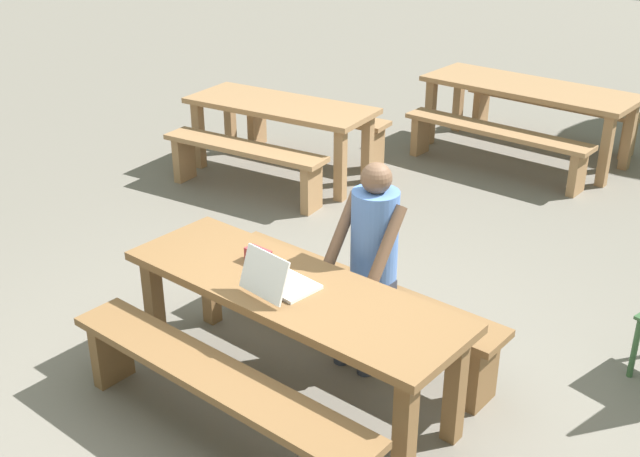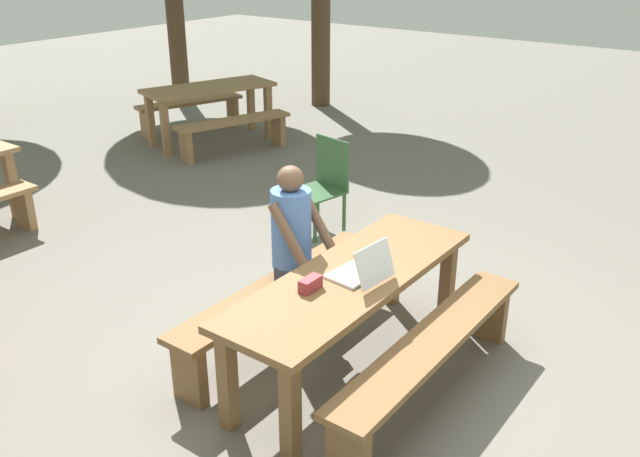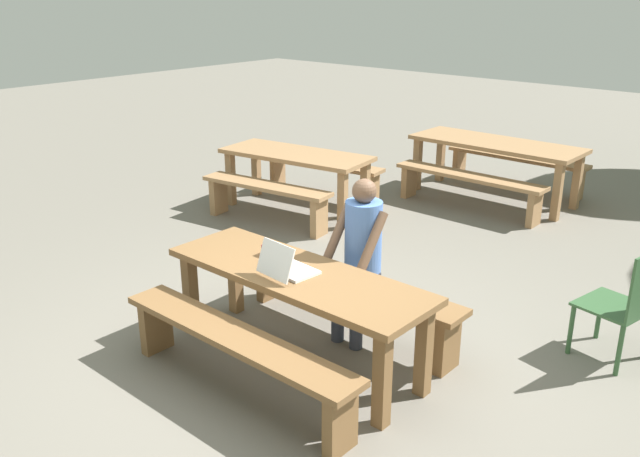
{
  "view_description": "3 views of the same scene",
  "coord_description": "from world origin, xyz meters",
  "px_view_note": "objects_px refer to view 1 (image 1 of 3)",
  "views": [
    {
      "loc": [
        2.51,
        -2.78,
        2.82
      ],
      "look_at": [
        -0.0,
        0.25,
        0.96
      ],
      "focal_mm": 44.2,
      "sensor_mm": 36.0,
      "label": 1
    },
    {
      "loc": [
        -3.22,
        -2.14,
        2.71
      ],
      "look_at": [
        -0.0,
        0.25,
        0.96
      ],
      "focal_mm": 38.43,
      "sensor_mm": 36.0,
      "label": 2
    },
    {
      "loc": [
        2.96,
        -3.13,
        2.6
      ],
      "look_at": [
        -0.0,
        0.25,
        0.96
      ],
      "focal_mm": 37.71,
      "sensor_mm": 36.0,
      "label": 3
    }
  ],
  "objects_px": {
    "laptop": "(278,281)",
    "picnic_table_front": "(291,302)",
    "person_seated": "(370,252)",
    "picnic_table_mid": "(280,115)",
    "small_pouch": "(258,256)",
    "picnic_table_distant": "(528,95)"
  },
  "relations": [
    {
      "from": "small_pouch",
      "to": "picnic_table_distant",
      "type": "height_order",
      "value": "small_pouch"
    },
    {
      "from": "laptop",
      "to": "person_seated",
      "type": "height_order",
      "value": "person_seated"
    },
    {
      "from": "picnic_table_front",
      "to": "person_seated",
      "type": "relative_size",
      "value": 1.6
    },
    {
      "from": "picnic_table_front",
      "to": "picnic_table_distant",
      "type": "relative_size",
      "value": 0.96
    },
    {
      "from": "picnic_table_front",
      "to": "small_pouch",
      "type": "height_order",
      "value": "small_pouch"
    },
    {
      "from": "picnic_table_front",
      "to": "picnic_table_mid",
      "type": "xyz_separation_m",
      "value": [
        -2.37,
        2.52,
        0.01
      ]
    },
    {
      "from": "picnic_table_distant",
      "to": "picnic_table_front",
      "type": "bearing_deg",
      "value": -79.64
    },
    {
      "from": "picnic_table_front",
      "to": "picnic_table_distant",
      "type": "bearing_deg",
      "value": 100.18
    },
    {
      "from": "picnic_table_front",
      "to": "person_seated",
      "type": "bearing_deg",
      "value": 77.17
    },
    {
      "from": "small_pouch",
      "to": "person_seated",
      "type": "distance_m",
      "value": 0.65
    },
    {
      "from": "person_seated",
      "to": "picnic_table_front",
      "type": "bearing_deg",
      "value": -102.83
    },
    {
      "from": "picnic_table_front",
      "to": "picnic_table_mid",
      "type": "relative_size",
      "value": 1.08
    },
    {
      "from": "picnic_table_front",
      "to": "picnic_table_mid",
      "type": "height_order",
      "value": "picnic_table_mid"
    },
    {
      "from": "person_seated",
      "to": "picnic_table_mid",
      "type": "xyz_separation_m",
      "value": [
        -2.5,
        1.97,
        -0.13
      ]
    },
    {
      "from": "picnic_table_front",
      "to": "person_seated",
      "type": "height_order",
      "value": "person_seated"
    },
    {
      "from": "laptop",
      "to": "picnic_table_front",
      "type": "bearing_deg",
      "value": -95.44
    },
    {
      "from": "picnic_table_front",
      "to": "small_pouch",
      "type": "bearing_deg",
      "value": 165.66
    },
    {
      "from": "person_seated",
      "to": "picnic_table_distant",
      "type": "relative_size",
      "value": 0.6
    },
    {
      "from": "picnic_table_front",
      "to": "laptop",
      "type": "distance_m",
      "value": 0.19
    },
    {
      "from": "person_seated",
      "to": "picnic_table_mid",
      "type": "height_order",
      "value": "person_seated"
    },
    {
      "from": "picnic_table_distant",
      "to": "laptop",
      "type": "bearing_deg",
      "value": -80.03
    },
    {
      "from": "laptop",
      "to": "picnic_table_distant",
      "type": "height_order",
      "value": "laptop"
    }
  ]
}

